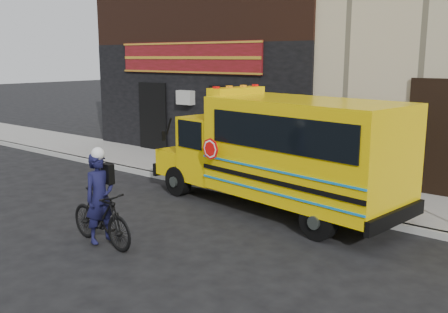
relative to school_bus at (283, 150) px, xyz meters
name	(u,v)px	position (x,y,z in m)	size (l,w,h in m)	color
ground	(189,224)	(-1.10, -2.12, -1.51)	(120.00, 120.00, 0.00)	black
curb	(256,196)	(-1.10, 0.48, -1.43)	(40.00, 0.20, 0.15)	#9C9D97
sidewalk	(286,185)	(-1.10, 1.98, -1.43)	(40.00, 3.00, 0.15)	gray
school_bus	(283,150)	(0.00, 0.00, 0.00)	(7.12, 3.04, 2.92)	black
bicycle	(101,217)	(-1.60, -4.12, -0.94)	(0.53, 1.89, 1.14)	black
cyclist	(100,200)	(-1.65, -4.08, -0.61)	(0.66, 0.43, 1.81)	black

